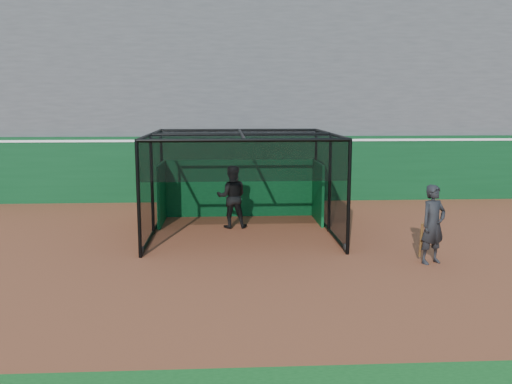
{
  "coord_description": "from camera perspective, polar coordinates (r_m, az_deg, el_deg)",
  "views": [
    {
      "loc": [
        -0.36,
        -12.21,
        3.74
      ],
      "look_at": [
        0.45,
        2.0,
        1.4
      ],
      "focal_mm": 38.0,
      "sensor_mm": 36.0,
      "label": 1
    }
  ],
  "objects": [
    {
      "name": "on_deck_player",
      "position": [
        13.35,
        18.14,
        -3.27
      ],
      "size": [
        0.8,
        0.68,
        1.87
      ],
      "color": "black",
      "rests_on": "ground"
    },
    {
      "name": "grandstand",
      "position": [
        24.5,
        -2.46,
        11.04
      ],
      "size": [
        50.0,
        7.85,
        8.95
      ],
      "color": "#4C4C4F",
      "rests_on": "ground"
    },
    {
      "name": "batting_cage",
      "position": [
        15.63,
        -1.52,
        0.83
      ],
      "size": [
        5.22,
        5.02,
        2.86
      ],
      "color": "black",
      "rests_on": "ground"
    },
    {
      "name": "batter",
      "position": [
        16.36,
        -2.56,
        -0.5
      ],
      "size": [
        0.93,
        0.73,
        1.9
      ],
      "primitive_type": "imported",
      "rotation": [
        0.0,
        0.0,
        3.13
      ],
      "color": "black",
      "rests_on": "ground"
    },
    {
      "name": "outfield_wall",
      "position": [
        20.86,
        -2.25,
        2.57
      ],
      "size": [
        50.0,
        0.5,
        2.5
      ],
      "color": "#0A3A19",
      "rests_on": "ground"
    },
    {
      "name": "ground",
      "position": [
        12.78,
        -1.52,
        -7.69
      ],
      "size": [
        120.0,
        120.0,
        0.0
      ],
      "primitive_type": "plane",
      "color": "brown",
      "rests_on": "ground"
    }
  ]
}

